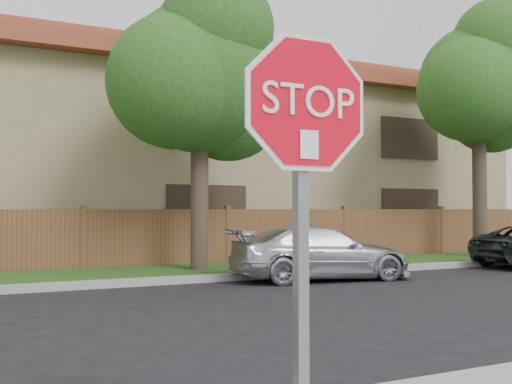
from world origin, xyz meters
TOP-DOWN VIEW (x-y plane):
  - far_curb at (0.00, 8.15)m, footprint 70.00×0.30m
  - grass_strip at (0.00, 9.80)m, footprint 70.00×3.00m
  - fence at (0.00, 11.40)m, footprint 70.00×0.12m
  - apartment_building at (0.00, 17.00)m, footprint 35.20×9.20m
  - tree_mid at (2.52, 9.57)m, footprint 4.80×3.90m
  - tree_right at (12.02, 9.57)m, footprint 4.80×3.90m
  - stop_sign at (-1.18, -1.48)m, footprint 1.01×0.13m
  - sedan_right at (4.53, 7.35)m, footprint 4.37×2.29m

SIDE VIEW (x-z plane):
  - grass_strip at x=0.00m, z-range 0.00..0.12m
  - far_curb at x=0.00m, z-range 0.00..0.15m
  - sedan_right at x=4.53m, z-range 0.00..1.21m
  - fence at x=0.00m, z-range 0.00..1.60m
  - stop_sign at x=-1.18m, z-range 0.55..3.11m
  - apartment_building at x=0.00m, z-range -0.07..7.13m
  - tree_mid at x=2.52m, z-range 1.20..8.55m
  - tree_right at x=12.02m, z-range 1.47..9.67m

